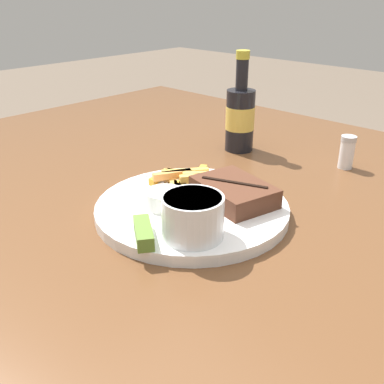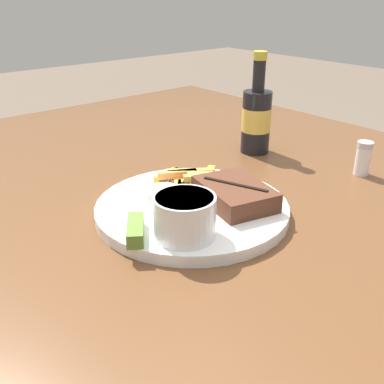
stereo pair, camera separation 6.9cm
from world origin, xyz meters
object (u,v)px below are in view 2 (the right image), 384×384
Objects in this scene: dipping_sauce_cup at (164,197)px; knife_utensil at (212,196)px; fork_utensil at (169,185)px; beer_bottle at (256,118)px; coleslaw_cup at (185,214)px; dinner_plate at (192,209)px; pickle_spear at (136,230)px; salt_shaker at (363,158)px; steak_portion at (235,194)px.

knife_utensil is (0.03, 0.07, -0.01)m from dipping_sauce_cup.
beer_bottle reaches higher than fork_utensil.
dipping_sauce_cup is at bearing 159.32° from coleslaw_cup.
beer_bottle is at bearing 114.82° from dinner_plate.
beer_bottle is at bearing 111.32° from pickle_spear.
beer_bottle is (-0.13, 0.29, 0.07)m from dinner_plate.
salt_shaker is at bearing 83.10° from pickle_spear.
knife_utensil is (-0.02, 0.16, -0.01)m from pickle_spear.
dinner_plate is 3.56× the size of coleslaw_cup.
knife_utensil reaches higher than fork_utensil.
steak_portion is 1.69× the size of coleslaw_cup.
dipping_sauce_cup is at bearing -121.75° from dinner_plate.
steak_portion is at bearing -98.41° from salt_shaker.
beer_bottle reaches higher than dipping_sauce_cup.
dinner_plate is 1.44× the size of beer_bottle.
beer_bottle is at bearing 126.27° from steak_portion.
dinner_plate is 0.07m from steak_portion.
knife_utensil is 0.29m from beer_bottle.
fork_utensil is (-0.08, 0.02, 0.01)m from dinner_plate.
fork_utensil is 0.82× the size of knife_utensil.
beer_bottle is at bearing 108.87° from dipping_sauce_cup.
pickle_spear is 0.17m from fork_utensil.
coleslaw_cup is 0.17m from fork_utensil.
salt_shaker is at bearing 14.94° from beer_bottle.
dinner_plate is 0.04m from knife_utensil.
salt_shaker reaches higher than dipping_sauce_cup.
salt_shaker is at bearing 75.52° from fork_utensil.
steak_portion is 0.30m from salt_shaker.
pickle_spear is 0.42× the size of knife_utensil.
knife_utensil is at bearing 120.07° from coleslaw_cup.
steak_portion reaches higher than dipping_sauce_cup.
steak_portion is 0.30m from beer_bottle.
pickle_spear is (0.03, -0.12, 0.02)m from dinner_plate.
dipping_sauce_cup reaches higher than dinner_plate.
dinner_plate is at bearing -173.15° from knife_utensil.
pickle_spear is at bearing -94.34° from steak_portion.
dinner_plate is at bearing -65.18° from beer_bottle.
fork_utensil is (-0.06, 0.05, -0.01)m from dipping_sauce_cup.
coleslaw_cup is 1.44× the size of dipping_sauce_cup.
pickle_spear reaches higher than fork_utensil.
steak_portion is 2.06× the size of pickle_spear.
fork_utensil is at bearing 168.64° from dinner_plate.
fork_utensil reaches higher than dinner_plate.
pickle_spear is at bearing -157.77° from knife_utensil.
knife_utensil reaches higher than dinner_plate.
coleslaw_cup is at bearing -46.15° from dinner_plate.
salt_shaker is (0.22, 0.06, -0.04)m from beer_bottle.
dipping_sauce_cup is at bearing 174.09° from knife_utensil.
beer_bottle reaches higher than pickle_spear.
dinner_plate is 0.08m from fork_utensil.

